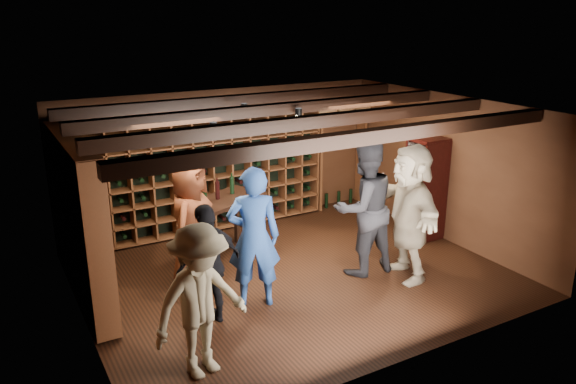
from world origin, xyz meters
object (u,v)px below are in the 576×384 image
guest_woman_black (209,265)px  display_cabinet (425,190)px  man_blue_shirt (254,237)px  man_grey_suit (364,208)px  guest_red_floral (191,224)px  guest_khaki (200,302)px  tasting_table (223,207)px  guest_beige (409,212)px

guest_woman_black → display_cabinet: bearing=176.7°
man_blue_shirt → man_grey_suit: size_ratio=0.94×
display_cabinet → guest_red_floral: bearing=176.9°
guest_woman_black → guest_khaki: size_ratio=0.92×
guest_khaki → tasting_table: (1.39, 2.65, 0.01)m
guest_khaki → tasting_table: 2.99m
guest_woman_black → guest_khaki: bearing=49.2°
man_blue_shirt → man_grey_suit: 1.85m
guest_red_floral → guest_beige: (2.87, -1.25, 0.07)m
guest_khaki → tasting_table: size_ratio=1.16×
man_grey_suit → guest_beige: 0.65m
display_cabinet → man_blue_shirt: bearing=-169.5°
guest_red_floral → tasting_table: bearing=-9.1°
display_cabinet → guest_woman_black: (-4.31, -0.85, -0.06)m
guest_beige → tasting_table: guest_beige is taller
guest_woman_black → tasting_table: bearing=-132.9°
tasting_table → guest_beige: bearing=-66.0°
man_blue_shirt → guest_red_floral: size_ratio=1.02×
man_blue_shirt → guest_red_floral: 1.04m
guest_beige → tasting_table: (-2.11, 1.90, -0.13)m
man_blue_shirt → display_cabinet: bearing=-147.5°
guest_red_floral → guest_woman_black: (-0.17, -1.07, -0.15)m
man_blue_shirt → guest_woman_black: 0.75m
man_blue_shirt → guest_beige: bearing=-166.8°
display_cabinet → guest_woman_black: display_cabinet is taller
guest_woman_black → guest_khaki: (-0.46, -0.93, 0.07)m
guest_red_floral → man_grey_suit: bearing=-68.2°
display_cabinet → tasting_table: bearing=165.6°
man_blue_shirt → tasting_table: bearing=-76.2°
man_grey_suit → guest_khaki: (-3.02, -1.19, -0.16)m
man_blue_shirt → guest_khaki: size_ratio=1.11×
man_blue_shirt → guest_red_floral: (-0.54, 0.89, -0.02)m
guest_woman_black → guest_khaki: 1.04m
guest_woman_black → tasting_table: (0.93, 1.72, 0.08)m
guest_red_floral → guest_khaki: 2.10m
guest_khaki → guest_beige: 3.59m
man_grey_suit → guest_beige: bearing=139.2°
guest_khaki → man_blue_shirt: bearing=30.9°
man_blue_shirt → tasting_table: size_ratio=1.29×
display_cabinet → guest_woman_black: 4.39m
man_grey_suit → guest_beige: size_ratio=1.01×
display_cabinet → man_blue_shirt: (-3.60, -0.67, 0.11)m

